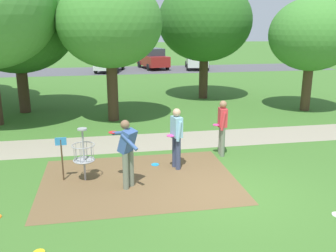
{
  "coord_description": "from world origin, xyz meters",
  "views": [
    {
      "loc": [
        -2.92,
        -7.56,
        3.87
      ],
      "look_at": [
        -1.04,
        2.72,
        1.0
      ],
      "focal_mm": 39.34,
      "sensor_mm": 36.0,
      "label": 1
    }
  ],
  "objects_px": {
    "disc_golf_basket": "(81,152)",
    "tree_mid_right": "(312,35)",
    "parked_car_center_right": "(197,59)",
    "player_foreground_watching": "(127,149)",
    "tree_far_center": "(110,23)",
    "frisbee_mid_grass": "(39,252)",
    "parked_car_leftmost": "(109,61)",
    "frisbee_near_basket": "(155,165)",
    "tree_mid_left": "(16,23)",
    "tree_far_left": "(205,21)",
    "player_waiting_left": "(176,135)",
    "player_throwing": "(222,125)",
    "parked_car_center_left": "(153,59)"
  },
  "relations": [
    {
      "from": "disc_golf_basket",
      "to": "parked_car_center_right",
      "type": "bearing_deg",
      "value": 68.71
    },
    {
      "from": "player_throwing",
      "to": "parked_car_center_right",
      "type": "xyz_separation_m",
      "value": [
        5.17,
        22.66,
        -0.05
      ]
    },
    {
      "from": "player_waiting_left",
      "to": "frisbee_near_basket",
      "type": "xyz_separation_m",
      "value": [
        -0.55,
        0.33,
        -0.96
      ]
    },
    {
      "from": "player_foreground_watching",
      "to": "frisbee_near_basket",
      "type": "distance_m",
      "value": 1.89
    },
    {
      "from": "parked_car_leftmost",
      "to": "tree_far_center",
      "type": "bearing_deg",
      "value": -91.2
    },
    {
      "from": "tree_mid_left",
      "to": "parked_car_leftmost",
      "type": "xyz_separation_m",
      "value": [
        4.3,
        14.81,
        -3.04
      ]
    },
    {
      "from": "tree_mid_left",
      "to": "tree_far_center",
      "type": "distance_m",
      "value": 4.54
    },
    {
      "from": "player_foreground_watching",
      "to": "parked_car_leftmost",
      "type": "distance_m",
      "value": 23.84
    },
    {
      "from": "player_throwing",
      "to": "tree_mid_left",
      "type": "distance_m",
      "value": 10.5
    },
    {
      "from": "tree_mid_right",
      "to": "parked_car_leftmost",
      "type": "height_order",
      "value": "tree_mid_right"
    },
    {
      "from": "frisbee_near_basket",
      "to": "frisbee_mid_grass",
      "type": "distance_m",
      "value": 4.63
    },
    {
      "from": "tree_mid_right",
      "to": "tree_far_left",
      "type": "xyz_separation_m",
      "value": [
        -3.9,
        3.77,
        0.61
      ]
    },
    {
      "from": "frisbee_mid_grass",
      "to": "parked_car_center_right",
      "type": "xyz_separation_m",
      "value": [
        9.93,
        26.93,
        0.91
      ]
    },
    {
      "from": "tree_far_center",
      "to": "parked_car_leftmost",
      "type": "relative_size",
      "value": 1.27
    },
    {
      "from": "frisbee_mid_grass",
      "to": "tree_far_center",
      "type": "xyz_separation_m",
      "value": [
        1.68,
        9.21,
        3.92
      ]
    },
    {
      "from": "player_foreground_watching",
      "to": "parked_car_leftmost",
      "type": "height_order",
      "value": "parked_car_leftmost"
    },
    {
      "from": "tree_far_left",
      "to": "tree_far_center",
      "type": "bearing_deg",
      "value": -140.99
    },
    {
      "from": "parked_car_center_right",
      "to": "tree_far_center",
      "type": "bearing_deg",
      "value": -114.98
    },
    {
      "from": "disc_golf_basket",
      "to": "player_throwing",
      "type": "height_order",
      "value": "player_throwing"
    },
    {
      "from": "player_throwing",
      "to": "tree_mid_right",
      "type": "bearing_deg",
      "value": 41.92
    },
    {
      "from": "tree_far_left",
      "to": "parked_car_center_left",
      "type": "bearing_deg",
      "value": 92.79
    },
    {
      "from": "disc_golf_basket",
      "to": "player_throwing",
      "type": "distance_m",
      "value": 4.29
    },
    {
      "from": "player_waiting_left",
      "to": "tree_far_center",
      "type": "distance_m",
      "value": 6.64
    },
    {
      "from": "tree_far_left",
      "to": "disc_golf_basket",
      "type": "bearing_deg",
      "value": -120.76
    },
    {
      "from": "disc_golf_basket",
      "to": "parked_car_leftmost",
      "type": "height_order",
      "value": "parked_car_leftmost"
    },
    {
      "from": "frisbee_near_basket",
      "to": "parked_car_center_right",
      "type": "distance_m",
      "value": 24.26
    },
    {
      "from": "player_throwing",
      "to": "frisbee_mid_grass",
      "type": "height_order",
      "value": "player_throwing"
    },
    {
      "from": "player_foreground_watching",
      "to": "tree_mid_left",
      "type": "relative_size",
      "value": 0.28
    },
    {
      "from": "frisbee_mid_grass",
      "to": "tree_mid_left",
      "type": "relative_size",
      "value": 0.03
    },
    {
      "from": "player_waiting_left",
      "to": "parked_car_center_left",
      "type": "xyz_separation_m",
      "value": [
        2.82,
        24.28,
        -0.05
      ]
    },
    {
      "from": "frisbee_mid_grass",
      "to": "parked_car_leftmost",
      "type": "height_order",
      "value": "parked_car_leftmost"
    },
    {
      "from": "tree_mid_left",
      "to": "frisbee_mid_grass",
      "type": "bearing_deg",
      "value": -78.84
    },
    {
      "from": "player_foreground_watching",
      "to": "player_waiting_left",
      "type": "relative_size",
      "value": 1.0
    },
    {
      "from": "frisbee_near_basket",
      "to": "tree_mid_left",
      "type": "distance_m",
      "value": 9.92
    },
    {
      "from": "player_throwing",
      "to": "player_waiting_left",
      "type": "xyz_separation_m",
      "value": [
        -1.58,
        -0.8,
        0.0
      ]
    },
    {
      "from": "player_foreground_watching",
      "to": "parked_car_leftmost",
      "type": "bearing_deg",
      "value": 89.35
    },
    {
      "from": "frisbee_mid_grass",
      "to": "tree_mid_right",
      "type": "height_order",
      "value": "tree_mid_right"
    },
    {
      "from": "disc_golf_basket",
      "to": "player_waiting_left",
      "type": "distance_m",
      "value": 2.58
    },
    {
      "from": "player_waiting_left",
      "to": "tree_mid_left",
      "type": "bearing_deg",
      "value": 124.26
    },
    {
      "from": "player_foreground_watching",
      "to": "disc_golf_basket",
      "type": "bearing_deg",
      "value": 150.12
    },
    {
      "from": "frisbee_mid_grass",
      "to": "tree_far_left",
      "type": "xyz_separation_m",
      "value": [
        6.71,
        13.29,
        4.05
      ]
    },
    {
      "from": "frisbee_near_basket",
      "to": "parked_car_leftmost",
      "type": "bearing_deg",
      "value": 91.54
    },
    {
      "from": "frisbee_near_basket",
      "to": "tree_far_left",
      "type": "height_order",
      "value": "tree_far_left"
    },
    {
      "from": "disc_golf_basket",
      "to": "frisbee_near_basket",
      "type": "relative_size",
      "value": 6.23
    },
    {
      "from": "player_foreground_watching",
      "to": "tree_far_center",
      "type": "relative_size",
      "value": 0.3
    },
    {
      "from": "disc_golf_basket",
      "to": "tree_mid_right",
      "type": "xyz_separation_m",
      "value": [
        9.97,
        6.43,
        2.7
      ]
    },
    {
      "from": "tree_mid_right",
      "to": "parked_car_center_right",
      "type": "bearing_deg",
      "value": 92.25
    },
    {
      "from": "frisbee_mid_grass",
      "to": "tree_mid_left",
      "type": "xyz_separation_m",
      "value": [
        -2.26,
        11.47,
        3.95
      ]
    },
    {
      "from": "parked_car_center_right",
      "to": "disc_golf_basket",
      "type": "bearing_deg",
      "value": -111.29
    },
    {
      "from": "tree_far_center",
      "to": "tree_far_left",
      "type": "bearing_deg",
      "value": 39.01
    }
  ]
}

